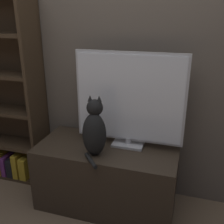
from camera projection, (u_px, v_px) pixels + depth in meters
The scene contains 5 objects.
wall_back at pixel (118, 43), 2.07m from camera, with size 4.80×0.05×2.60m.
tv_stand at pixel (107, 176), 2.15m from camera, with size 1.11×0.53×0.53m.
tv at pixel (129, 100), 1.95m from camera, with size 0.83×0.15×0.73m.
cat at pixel (95, 131), 1.89m from camera, with size 0.19×0.29×0.45m.
bookshelf at pixel (3, 103), 2.44m from camera, with size 0.80×0.28×1.70m.
Camera 1 is at (0.58, -0.82, 1.51)m, focal length 42.00 mm.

